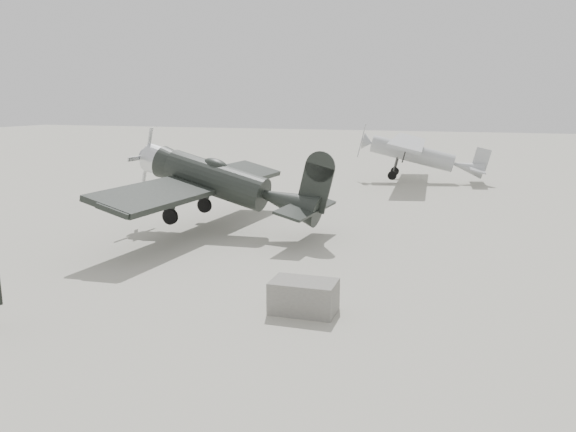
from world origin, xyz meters
name	(u,v)px	position (x,y,z in m)	size (l,w,h in m)	color
ground	(263,278)	(0.00, 0.00, 0.00)	(160.00, 160.00, 0.00)	gray
lowwing_monoplane	(225,183)	(-3.41, 4.81, 1.87)	(7.86, 10.97, 3.54)	black
highwing_monoplane	(418,151)	(1.90, 20.87, 1.92)	(7.67, 10.80, 3.06)	#9B9EA0
equipment_block	(304,296)	(1.89, -2.12, 0.38)	(1.54, 0.96, 0.77)	slate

